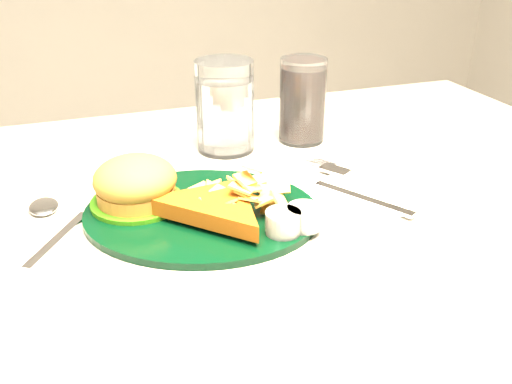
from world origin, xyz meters
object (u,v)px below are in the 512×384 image
at_px(cola_glass, 302,101).
at_px(water_glass, 225,106).
at_px(dinner_plate, 201,193).
at_px(fork_napkin, 359,195).

bearing_deg(cola_glass, water_glass, 178.59).
height_order(dinner_plate, water_glass, water_glass).
height_order(water_glass, fork_napkin, water_glass).
height_order(dinner_plate, fork_napkin, dinner_plate).
bearing_deg(water_glass, fork_napkin, -63.41).
bearing_deg(water_glass, dinner_plate, -114.33).
height_order(cola_glass, fork_napkin, cola_glass).
relative_size(dinner_plate, fork_napkin, 1.56).
bearing_deg(cola_glass, fork_napkin, -93.80).
bearing_deg(dinner_plate, water_glass, 87.31).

